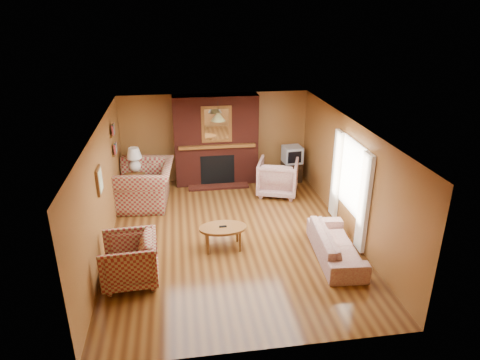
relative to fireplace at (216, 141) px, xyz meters
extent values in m
plane|color=#47250F|center=(0.00, -2.98, -1.18)|extent=(6.50, 6.50, 0.00)
plane|color=white|center=(0.00, -2.98, 1.22)|extent=(6.50, 6.50, 0.00)
plane|color=#9A602F|center=(0.00, 0.27, 0.02)|extent=(6.50, 0.00, 6.50)
plane|color=#9A602F|center=(0.00, -6.23, 0.02)|extent=(6.50, 0.00, 6.50)
plane|color=#9A602F|center=(-2.50, -2.98, 0.02)|extent=(0.00, 6.50, 6.50)
plane|color=#9A602F|center=(2.50, -2.98, 0.02)|extent=(0.00, 6.50, 6.50)
cube|color=#491710|center=(0.00, 0.02, 0.02)|extent=(2.20, 0.50, 2.40)
cube|color=black|center=(0.00, -0.21, -0.73)|extent=(0.90, 0.06, 0.80)
cube|color=#491710|center=(0.00, -0.38, -1.15)|extent=(1.60, 0.35, 0.06)
cube|color=brown|center=(0.00, -0.25, -0.06)|extent=(2.00, 0.18, 0.08)
cube|color=brown|center=(0.00, -0.22, 0.52)|extent=(0.78, 0.05, 0.95)
cube|color=white|center=(0.00, -0.25, 0.52)|extent=(0.62, 0.02, 0.80)
cube|color=beige|center=(2.44, -3.93, -0.13)|extent=(0.08, 0.35, 2.00)
cube|color=beige|center=(2.44, -2.43, -0.13)|extent=(0.08, 0.35, 2.00)
cube|color=white|center=(2.48, -3.18, 0.12)|extent=(0.03, 1.10, 1.50)
cube|color=brown|center=(-2.47, -1.08, 0.17)|extent=(0.06, 0.55, 0.04)
cube|color=brown|center=(-2.47, -1.08, 0.62)|extent=(0.06, 0.55, 0.04)
cube|color=brown|center=(-2.47, -3.28, 0.37)|extent=(0.04, 0.40, 0.50)
cube|color=white|center=(-2.44, -3.28, 0.37)|extent=(0.01, 0.32, 0.42)
cylinder|color=black|center=(0.00, -0.68, 1.04)|extent=(0.01, 0.01, 0.35)
cone|color=#AB8A44|center=(0.00, -0.68, 0.82)|extent=(0.36, 0.36, 0.18)
imported|color=maroon|center=(-1.85, -1.08, -0.68)|extent=(1.47, 1.65, 1.00)
imported|color=maroon|center=(-1.95, -4.29, -0.75)|extent=(1.00, 0.97, 0.87)
imported|color=#B7AD8E|center=(1.90, -4.08, -0.91)|extent=(0.87, 1.92, 0.55)
imported|color=#B7AD8E|center=(1.47, -1.00, -0.73)|extent=(1.25, 1.27, 0.91)
ellipsoid|color=brown|center=(-0.21, -3.43, -0.73)|extent=(0.95, 0.59, 0.05)
cube|color=black|center=(-0.21, -3.43, -0.69)|extent=(0.15, 0.05, 0.02)
cylinder|color=brown|center=(0.10, -3.24, -0.97)|extent=(0.05, 0.05, 0.43)
cylinder|color=brown|center=(-0.53, -3.24, -0.97)|extent=(0.05, 0.05, 0.43)
cylinder|color=brown|center=(0.10, -3.61, -0.97)|extent=(0.05, 0.05, 0.43)
cylinder|color=brown|center=(-0.53, -3.61, -0.97)|extent=(0.05, 0.05, 0.43)
cube|color=brown|center=(-2.10, -0.53, -0.86)|extent=(0.50, 0.50, 0.64)
sphere|color=white|center=(-2.10, -0.53, -0.39)|extent=(0.30, 0.30, 0.30)
cylinder|color=black|center=(-2.10, -0.53, -0.22)|extent=(0.03, 0.03, 0.09)
cone|color=white|center=(-2.10, -0.53, -0.05)|extent=(0.38, 0.38, 0.27)
cube|color=black|center=(2.05, -0.18, -0.91)|extent=(0.54, 0.50, 0.54)
cube|color=#AAADB2|center=(2.05, -0.18, -0.42)|extent=(0.52, 0.50, 0.45)
cube|color=black|center=(2.05, -0.43, -0.42)|extent=(0.37, 0.05, 0.32)
camera|label=1|loc=(-0.98, -10.83, 3.39)|focal=32.00mm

